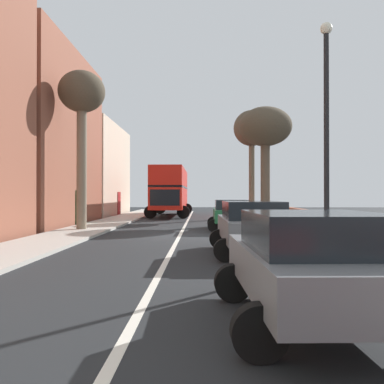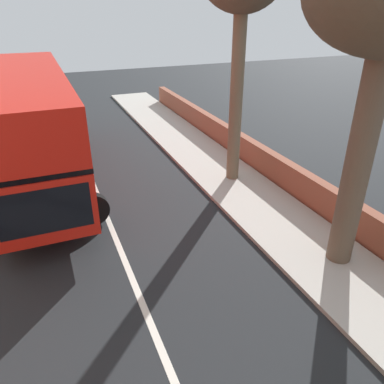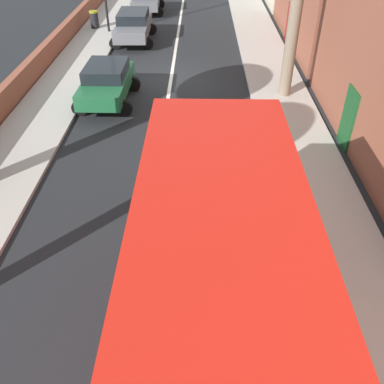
% 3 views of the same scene
% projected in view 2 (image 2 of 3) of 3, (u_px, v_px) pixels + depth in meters
% --- Properties ---
extents(double_decker_bus, '(3.57, 11.10, 4.06)m').
position_uv_depth(double_decker_bus, '(32.00, 122.00, 13.21)').
color(double_decker_bus, red).
rests_on(double_decker_bus, ground).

